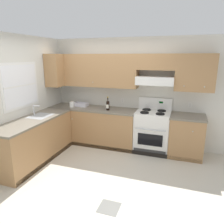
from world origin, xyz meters
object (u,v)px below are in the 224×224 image
wine_bottle (108,105)px  stove (152,131)px  paper_towel_roll (72,104)px  bowl (81,105)px

wine_bottle → stove: bearing=5.7°
stove → paper_towel_roll: bearing=-177.6°
wine_bottle → paper_towel_roll: (-0.95, 0.02, -0.06)m
stove → wine_bottle: wine_bottle is taller
wine_bottle → bowl: (-0.79, 0.18, -0.10)m
bowl → wine_bottle: bearing=-13.0°
wine_bottle → paper_towel_roll: bearing=178.8°
stove → bowl: stove is taller
bowl → paper_towel_roll: (-0.16, -0.16, 0.04)m
bowl → stove: bearing=-2.5°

